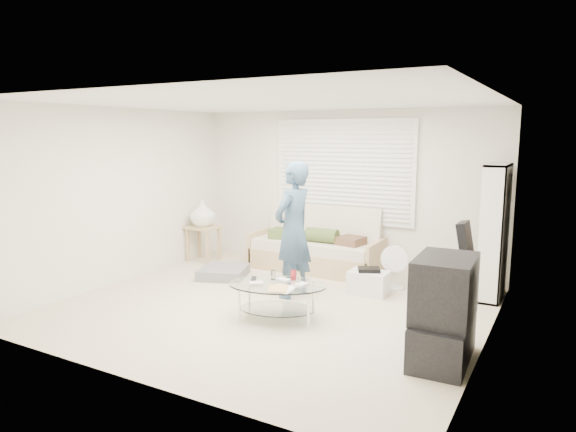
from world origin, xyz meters
The scene contains 13 objects.
ground centered at (0.00, 0.00, 0.00)m, with size 5.00×5.00×0.00m, color #B7A88E.
room_shell centered at (0.00, 0.48, 1.63)m, with size 5.02×4.52×2.51m.
window_blinds centered at (0.00, 2.20, 1.55)m, with size 2.32×0.08×1.62m.
futon_sofa centered at (-0.29, 1.87, 0.33)m, with size 2.06×0.83×1.01m.
grey_floor_pillow centered at (-1.32, 0.81, 0.07)m, with size 0.66×0.66×0.15m, color #5E5E62.
side_table centered at (-2.22, 1.47, 0.77)m, with size 0.52×0.42×1.04m.
bookshelf centered at (2.32, 1.73, 0.88)m, with size 0.28×0.74×1.75m.
guitar_case centered at (2.05, 1.51, 0.44)m, with size 0.37×0.37×1.00m.
floor_fan centered at (1.11, 1.48, 0.36)m, with size 0.38×0.25×0.62m.
storage_bin centered at (0.87, 1.09, 0.16)m, with size 0.52×0.37×0.36m.
tv_unit centered at (2.20, -0.53, 0.49)m, with size 0.54×0.94×1.01m.
coffee_table centered at (0.29, -0.34, 0.34)m, with size 1.31×1.05×0.54m.
standing_person centered at (0.03, 0.52, 0.89)m, with size 0.65×0.43×1.79m, color #334F66.
Camera 1 is at (3.16, -5.25, 2.12)m, focal length 32.00 mm.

